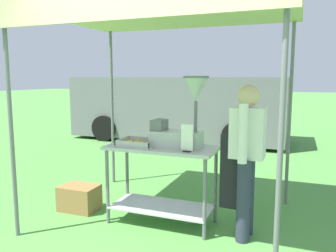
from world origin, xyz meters
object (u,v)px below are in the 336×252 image
(donut_cart, at_px, (162,169))
(van_grey, at_px, (179,107))
(stall_canopy, at_px, (165,18))
(vendor, at_px, (246,154))
(supply_crate, at_px, (79,198))
(donut_fryer, at_px, (182,120))
(donut_tray, at_px, (138,143))
(menu_sign, at_px, (187,140))

(donut_cart, xyz_separation_m, van_grey, (-1.65, 5.25, 0.24))
(stall_canopy, height_order, vendor, stall_canopy)
(vendor, height_order, van_grey, van_grey)
(van_grey, bearing_deg, supply_crate, -84.34)
(van_grey, bearing_deg, donut_fryer, -70.13)
(van_grey, bearing_deg, stall_canopy, -72.22)
(vendor, relative_size, supply_crate, 3.38)
(donut_cart, height_order, van_grey, van_grey)
(stall_canopy, distance_m, van_grey, 5.60)
(supply_crate, height_order, van_grey, van_grey)
(donut_cart, height_order, donut_fryer, donut_fryer)
(donut_tray, xyz_separation_m, van_grey, (-1.38, 5.29, -0.05))
(donut_tray, relative_size, vendor, 0.27)
(donut_tray, relative_size, supply_crate, 0.91)
(stall_canopy, distance_m, donut_fryer, 1.15)
(vendor, bearing_deg, menu_sign, -164.95)
(stall_canopy, distance_m, supply_crate, 2.45)
(donut_cart, relative_size, menu_sign, 4.30)
(menu_sign, bearing_deg, vendor, 15.05)
(donut_cart, height_order, vendor, vendor)
(donut_cart, distance_m, van_grey, 5.50)
(supply_crate, xyz_separation_m, van_grey, (-0.52, 5.27, 0.72))
(vendor, bearing_deg, supply_crate, -179.98)
(vendor, distance_m, supply_crate, 2.21)
(donut_fryer, distance_m, supply_crate, 1.73)
(donut_cart, distance_m, supply_crate, 1.23)
(donut_fryer, bearing_deg, stall_canopy, 163.08)
(donut_cart, xyz_separation_m, menu_sign, (0.36, -0.18, 0.40))
(menu_sign, height_order, vendor, vendor)
(donut_tray, xyz_separation_m, menu_sign, (0.63, -0.13, 0.10))
(menu_sign, bearing_deg, donut_cart, 153.09)
(vendor, xyz_separation_m, supply_crate, (-2.08, -0.00, -0.74))
(donut_cart, bearing_deg, donut_fryer, 6.49)
(stall_canopy, relative_size, donut_fryer, 3.60)
(supply_crate, bearing_deg, vendor, 0.02)
(stall_canopy, height_order, supply_crate, stall_canopy)
(menu_sign, xyz_separation_m, supply_crate, (-1.49, 0.16, -0.88))
(donut_tray, bearing_deg, menu_sign, -12.06)
(menu_sign, bearing_deg, donut_tray, 167.94)
(donut_fryer, xyz_separation_m, supply_crate, (-1.36, -0.05, -1.06))
(donut_fryer, xyz_separation_m, van_grey, (-1.89, 5.22, -0.34))
(stall_canopy, height_order, menu_sign, stall_canopy)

